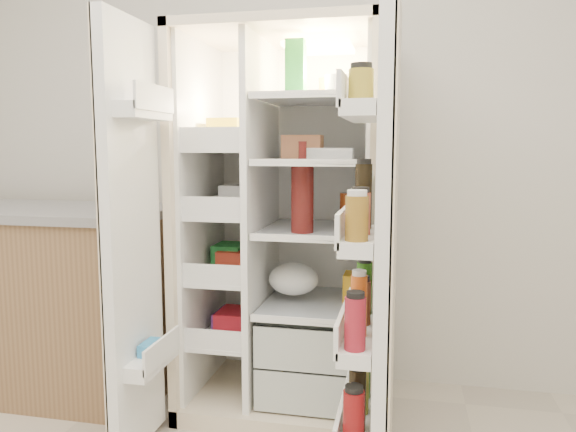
# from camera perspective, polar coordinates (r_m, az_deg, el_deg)

# --- Properties ---
(wall_back) EXTENTS (4.00, 0.02, 2.70)m
(wall_back) POSITION_cam_1_polar(r_m,az_deg,el_deg) (2.97, 1.12, 8.86)
(wall_back) COLOR silver
(wall_back) RESTS_ON floor
(refrigerator) EXTENTS (0.92, 0.70, 1.80)m
(refrigerator) POSITION_cam_1_polar(r_m,az_deg,el_deg) (2.67, 0.23, -4.02)
(refrigerator) COLOR beige
(refrigerator) RESTS_ON floor
(freezer_door) EXTENTS (0.15, 0.40, 1.72)m
(freezer_door) POSITION_cam_1_polar(r_m,az_deg,el_deg) (2.26, -15.93, -2.55)
(freezer_door) COLOR white
(freezer_door) RESTS_ON floor
(fridge_door) EXTENTS (0.17, 0.58, 1.72)m
(fridge_door) POSITION_cam_1_polar(r_m,az_deg,el_deg) (1.91, 9.66, -4.76)
(fridge_door) COLOR white
(fridge_door) RESTS_ON floor
(kitchen_counter) EXTENTS (1.32, 0.70, 0.96)m
(kitchen_counter) POSITION_cam_1_polar(r_m,az_deg,el_deg) (3.15, -23.69, -7.81)
(kitchen_counter) COLOR olive
(kitchen_counter) RESTS_ON floor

